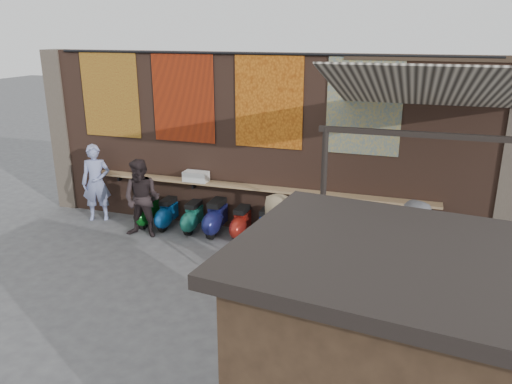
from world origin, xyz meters
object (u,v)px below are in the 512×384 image
scooter_stool_0 (148,211)px  shopper_navy (421,266)px  scooter_stool_7 (323,229)px  shopper_tan (277,244)px  scooter_stool_2 (193,217)px  diner_left (96,183)px  diner_right (142,199)px  scooter_stool_5 (267,225)px  shopper_grey (412,250)px  scooter_stool_1 (167,214)px  scooter_stool_3 (216,218)px  shelf_box (196,176)px  scooter_stool_4 (241,223)px  scooter_stool_6 (294,226)px

scooter_stool_0 → shopper_navy: (6.16, -2.12, 0.54)m
scooter_stool_7 → shopper_tan: bearing=-101.3°
scooter_stool_2 → scooter_stool_0: bearing=179.6°
scooter_stool_2 → diner_left: size_ratio=0.39×
diner_left → diner_right: diner_left is taller
scooter_stool_5 → shopper_tan: size_ratio=0.41×
scooter_stool_5 → shopper_grey: size_ratio=0.43×
diner_left → shopper_tan: bearing=-45.9°
scooter_stool_1 → scooter_stool_5: 2.42m
scooter_stool_0 → scooter_stool_3: 1.74m
scooter_stool_1 → shopper_tan: shopper_tan is taller
scooter_stool_3 → diner_left: size_ratio=0.45×
diner_left → shopper_grey: 7.52m
scooter_stool_1 → shopper_tan: 3.91m
shelf_box → shopper_navy: bearing=-25.9°
scooter_stool_2 → scooter_stool_5: bearing=1.7°
scooter_stool_0 → shopper_navy: shopper_navy is taller
scooter_stool_4 → scooter_stool_6: scooter_stool_6 is taller
scooter_stool_4 → scooter_stool_5: 0.58m
scooter_stool_5 → shopper_grey: bearing=-26.9°
shopper_navy → shelf_box: bearing=-69.4°
scooter_stool_0 → scooter_stool_1: 0.51m
shelf_box → diner_left: diner_left is taller
shopper_tan → diner_left: bearing=115.8°
scooter_stool_0 → scooter_stool_3: scooter_stool_3 is taller
scooter_stool_2 → shopper_grey: 5.09m
diner_right → shopper_tan: 3.83m
scooter_stool_1 → shopper_tan: bearing=-32.6°
scooter_stool_4 → diner_right: size_ratio=0.41×
shopper_navy → shopper_tan: (-2.39, 0.05, 0.02)m
scooter_stool_0 → scooter_stool_5: bearing=0.9°
scooter_stool_4 → diner_right: 2.26m
scooter_stool_5 → shopper_navy: (3.23, -2.17, 0.54)m
diner_right → shopper_grey: (5.76, -0.92, -0.01)m
shopper_grey → shopper_tan: size_ratio=0.96×
scooter_stool_6 → diner_right: bearing=-169.8°
shelf_box → scooter_stool_0: (-1.14, -0.31, -0.88)m
scooter_stool_7 → shopper_navy: shopper_navy is taller
scooter_stool_4 → scooter_stool_7: 1.85m
scooter_stool_3 → scooter_stool_6: size_ratio=0.94×
scooter_stool_0 → diner_left: (-1.37, 0.01, 0.58)m
diner_left → scooter_stool_7: bearing=-23.4°
shelf_box → scooter_stool_3: 1.08m
shopper_tan → scooter_stool_4: bearing=82.3°
scooter_stool_4 → scooter_stool_3: bearing=179.6°
scooter_stool_3 → shopper_grey: bearing=-19.6°
diner_left → shopper_navy: bearing=-39.6°
scooter_stool_2 → shopper_navy: (4.99, -2.12, 0.55)m
scooter_stool_1 → diner_left: diner_left is taller
scooter_stool_5 → shopper_navy: shopper_navy is taller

